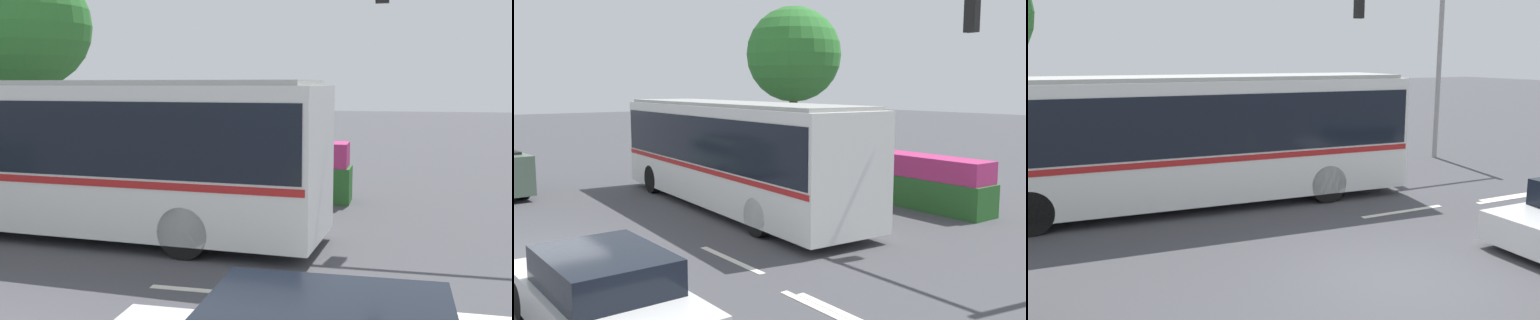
# 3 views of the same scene
# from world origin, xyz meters

# --- Properties ---
(ground_plane) EXTENTS (140.00, 140.00, 0.00)m
(ground_plane) POSITION_xyz_m (0.00, 0.00, 0.00)
(ground_plane) COLOR #444449
(city_bus) EXTENTS (11.52, 3.18, 3.33)m
(city_bus) POSITION_xyz_m (-1.79, 6.29, 1.89)
(city_bus) COLOR silver
(city_bus) RESTS_ON ground
(sedan_foreground) EXTENTS (4.42, 1.94, 1.32)m
(sedan_foreground) POSITION_xyz_m (4.68, -0.24, 0.62)
(sedan_foreground) COLOR silver
(sedan_foreground) RESTS_ON ground
(flowering_hedge) EXTENTS (8.26, 1.10, 1.66)m
(flowering_hedge) POSITION_xyz_m (-0.14, 11.21, 0.81)
(flowering_hedge) COLOR #286028
(flowering_hedge) RESTS_ON ground
(street_tree_left) EXTENTS (4.26, 4.26, 7.37)m
(street_tree_left) POSITION_xyz_m (-7.16, 13.10, 5.22)
(street_tree_left) COLOR brown
(street_tree_left) RESTS_ON ground
(lane_stripe_near) EXTENTS (2.40, 0.16, 0.01)m
(lane_stripe_near) POSITION_xyz_m (6.12, 3.10, 0.01)
(lane_stripe_near) COLOR silver
(lane_stripe_near) RESTS_ON ground
(lane_stripe_mid) EXTENTS (2.40, 0.16, 0.01)m
(lane_stripe_mid) POSITION_xyz_m (6.39, 3.27, 0.01)
(lane_stripe_mid) COLOR silver
(lane_stripe_mid) RESTS_ON ground
(lane_stripe_far) EXTENTS (2.40, 0.16, 0.01)m
(lane_stripe_far) POSITION_xyz_m (2.68, 3.36, 0.01)
(lane_stripe_far) COLOR silver
(lane_stripe_far) RESTS_ON ground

